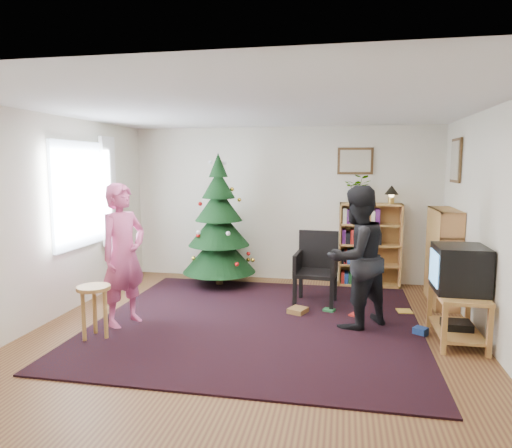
% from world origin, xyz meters
% --- Properties ---
extents(floor, '(5.00, 5.00, 0.00)m').
position_xyz_m(floor, '(0.00, 0.00, 0.00)').
color(floor, brown).
rests_on(floor, ground).
extents(ceiling, '(5.00, 5.00, 0.00)m').
position_xyz_m(ceiling, '(0.00, 0.00, 2.50)').
color(ceiling, white).
rests_on(ceiling, wall_back).
extents(wall_back, '(5.00, 0.02, 2.50)m').
position_xyz_m(wall_back, '(0.00, 2.50, 1.25)').
color(wall_back, silver).
rests_on(wall_back, floor).
extents(wall_front, '(5.00, 0.02, 2.50)m').
position_xyz_m(wall_front, '(0.00, -2.50, 1.25)').
color(wall_front, silver).
rests_on(wall_front, floor).
extents(wall_left, '(0.02, 5.00, 2.50)m').
position_xyz_m(wall_left, '(-2.50, 0.00, 1.25)').
color(wall_left, silver).
rests_on(wall_left, floor).
extents(wall_right, '(0.02, 5.00, 2.50)m').
position_xyz_m(wall_right, '(2.50, 0.00, 1.25)').
color(wall_right, silver).
rests_on(wall_right, floor).
extents(rug, '(3.80, 3.60, 0.02)m').
position_xyz_m(rug, '(0.00, 0.30, 0.01)').
color(rug, black).
rests_on(rug, floor).
extents(window_pane, '(0.04, 1.20, 1.40)m').
position_xyz_m(window_pane, '(-2.47, 0.60, 1.50)').
color(window_pane, silver).
rests_on(window_pane, wall_left).
extents(curtain, '(0.06, 0.35, 1.60)m').
position_xyz_m(curtain, '(-2.43, 1.30, 1.50)').
color(curtain, white).
rests_on(curtain, wall_left).
extents(picture_back, '(0.55, 0.03, 0.42)m').
position_xyz_m(picture_back, '(1.15, 2.48, 1.95)').
color(picture_back, '#4C3319').
rests_on(picture_back, wall_back).
extents(picture_right, '(0.03, 0.50, 0.60)m').
position_xyz_m(picture_right, '(2.48, 1.75, 1.95)').
color(picture_right, '#4C3319').
rests_on(picture_right, wall_right).
extents(christmas_tree, '(1.14, 1.14, 2.07)m').
position_xyz_m(christmas_tree, '(-0.91, 1.89, 0.86)').
color(christmas_tree, '#3F2816').
rests_on(christmas_tree, rug).
extents(bookshelf_back, '(0.95, 0.30, 1.30)m').
position_xyz_m(bookshelf_back, '(1.40, 2.34, 0.66)').
color(bookshelf_back, '#B1733F').
rests_on(bookshelf_back, floor).
extents(bookshelf_right, '(0.30, 0.95, 1.30)m').
position_xyz_m(bookshelf_right, '(2.34, 1.59, 0.66)').
color(bookshelf_right, '#B1733F').
rests_on(bookshelf_right, floor).
extents(tv_stand, '(0.48, 0.87, 0.55)m').
position_xyz_m(tv_stand, '(2.22, 0.17, 0.32)').
color(tv_stand, '#B1733F').
rests_on(tv_stand, floor).
extents(crt_tv, '(0.53, 0.57, 0.49)m').
position_xyz_m(crt_tv, '(2.22, 0.17, 0.80)').
color(crt_tv, black).
rests_on(crt_tv, tv_stand).
extents(armchair, '(0.58, 0.58, 0.99)m').
position_xyz_m(armchair, '(0.64, 1.24, 0.53)').
color(armchair, black).
rests_on(armchair, rug).
extents(stool, '(0.36, 0.36, 0.60)m').
position_xyz_m(stool, '(-1.65, -0.53, 0.46)').
color(stool, '#B1733F').
rests_on(stool, floor).
extents(person_standing, '(0.62, 0.72, 1.69)m').
position_xyz_m(person_standing, '(-1.54, -0.04, 0.84)').
color(person_standing, '#CF538C').
rests_on(person_standing, rug).
extents(person_by_chair, '(1.02, 1.01, 1.66)m').
position_xyz_m(person_by_chair, '(1.15, 0.40, 0.83)').
color(person_by_chair, black).
rests_on(person_by_chair, rug).
extents(potted_plant, '(0.44, 0.40, 0.44)m').
position_xyz_m(potted_plant, '(1.20, 2.34, 1.52)').
color(potted_plant, gray).
rests_on(potted_plant, bookshelf_back).
extents(table_lamp, '(0.21, 0.21, 0.28)m').
position_xyz_m(table_lamp, '(1.70, 2.34, 1.49)').
color(table_lamp, '#A57F33').
rests_on(table_lamp, bookshelf_back).
extents(floor_clutter, '(1.62, 0.97, 0.08)m').
position_xyz_m(floor_clutter, '(1.22, 0.72, 0.04)').
color(floor_clutter, '#A51E19').
rests_on(floor_clutter, rug).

